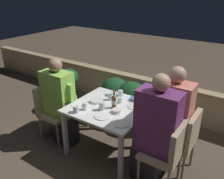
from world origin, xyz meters
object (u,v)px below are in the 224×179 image
at_px(chair_left_near, 52,107).
at_px(person_coral_top, 170,120).
at_px(beer_bottle, 114,101).
at_px(chair_left_far, 66,99).
at_px(chair_right_far, 184,137).
at_px(potted_plant, 69,85).
at_px(chair_right_near, 169,150).
at_px(person_green_blouse, 60,102).
at_px(person_purple_stripe, 154,131).

height_order(chair_left_near, person_coral_top, person_coral_top).
bearing_deg(beer_bottle, chair_left_far, 172.61).
bearing_deg(chair_right_far, beer_bottle, -169.94).
relative_size(beer_bottle, potted_plant, 0.31).
height_order(chair_left_far, chair_right_near, same).
bearing_deg(person_coral_top, chair_left_near, -168.66).
xyz_separation_m(person_coral_top, potted_plant, (-2.09, 0.46, -0.20)).
height_order(chair_left_far, potted_plant, chair_left_far).
bearing_deg(person_coral_top, beer_bottle, -167.31).
relative_size(chair_right_near, potted_plant, 1.05).
relative_size(chair_right_far, potted_plant, 1.05).
relative_size(person_green_blouse, chair_right_near, 1.53).
distance_m(person_green_blouse, person_coral_top, 1.54).
height_order(person_green_blouse, chair_left_far, person_green_blouse).
distance_m(person_green_blouse, chair_left_far, 0.40).
distance_m(person_purple_stripe, beer_bottle, 0.68).
xyz_separation_m(person_coral_top, beer_bottle, (-0.70, -0.16, 0.12)).
bearing_deg(person_green_blouse, chair_right_far, 11.36).
bearing_deg(chair_right_far, person_coral_top, 180.00).
distance_m(person_green_blouse, chair_right_near, 1.64).
bearing_deg(person_purple_stripe, person_coral_top, 80.53).
bearing_deg(chair_right_near, chair_left_far, 170.80).
bearing_deg(chair_right_near, person_purple_stripe, -180.00).
distance_m(chair_left_near, person_purple_stripe, 1.64).
relative_size(person_purple_stripe, person_coral_top, 1.00).
height_order(person_purple_stripe, chair_right_far, person_purple_stripe).
xyz_separation_m(beer_bottle, potted_plant, (-1.39, 0.61, -0.32)).
xyz_separation_m(person_purple_stripe, person_coral_top, (0.05, 0.33, 0.00)).
xyz_separation_m(chair_left_near, person_coral_top, (1.69, 0.34, 0.17)).
distance_m(chair_left_far, chair_right_far, 1.89).
xyz_separation_m(chair_right_near, chair_right_far, (0.05, 0.33, 0.00)).
bearing_deg(person_green_blouse, chair_left_near, 180.00).
xyz_separation_m(chair_right_near, potted_plant, (-2.22, 0.78, -0.02)).
distance_m(chair_left_far, person_purple_stripe, 1.69).
xyz_separation_m(chair_left_far, person_coral_top, (1.71, 0.03, 0.17)).
distance_m(chair_right_near, person_coral_top, 0.39).
distance_m(person_coral_top, beer_bottle, 0.73).
distance_m(chair_right_near, beer_bottle, 0.90).
distance_m(person_green_blouse, person_purple_stripe, 1.44).
height_order(chair_left_far, chair_right_far, same).
distance_m(chair_left_near, potted_plant, 0.89).
distance_m(chair_left_far, person_coral_top, 1.71).
xyz_separation_m(chair_left_far, chair_right_near, (1.84, -0.30, 0.00)).
distance_m(person_coral_top, potted_plant, 2.15).
relative_size(person_green_blouse, person_purple_stripe, 0.94).
relative_size(chair_left_near, person_purple_stripe, 0.61).
height_order(person_purple_stripe, beer_bottle, person_purple_stripe).
bearing_deg(chair_right_near, potted_plant, 160.65).
bearing_deg(beer_bottle, person_coral_top, 12.69).
height_order(person_coral_top, beer_bottle, person_coral_top).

